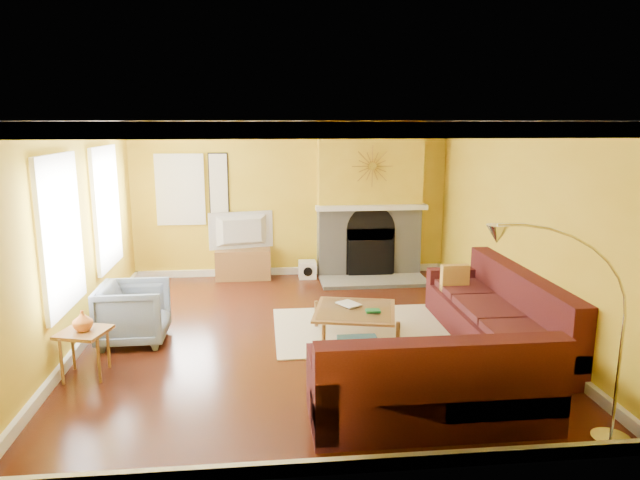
{
  "coord_description": "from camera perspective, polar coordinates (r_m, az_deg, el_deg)",
  "views": [
    {
      "loc": [
        -0.53,
        -6.93,
        2.7
      ],
      "look_at": [
        0.24,
        0.4,
        1.16
      ],
      "focal_mm": 32.0,
      "sensor_mm": 36.0,
      "label": 1
    }
  ],
  "objects": [
    {
      "name": "baseboard",
      "position": [
        7.44,
        -1.51,
        -8.97
      ],
      "size": [
        5.5,
        6.0,
        0.12
      ],
      "primitive_type": null,
      "color": "white",
      "rests_on": "floor"
    },
    {
      "name": "crown_molding",
      "position": [
        6.95,
        -1.62,
        11.32
      ],
      "size": [
        5.5,
        6.0,
        0.12
      ],
      "primitive_type": null,
      "color": "white",
      "rests_on": "ceiling"
    },
    {
      "name": "vase",
      "position": [
        6.59,
        -22.65,
        -7.45
      ],
      "size": [
        0.21,
        0.21,
        0.22
      ],
      "primitive_type": "imported",
      "rotation": [
        0.0,
        0.0,
        -0.01
      ],
      "color": "orange",
      "rests_on": "side_table"
    },
    {
      "name": "wall_left",
      "position": [
        7.41,
        -23.37,
        0.34
      ],
      "size": [
        0.02,
        6.0,
        2.7
      ],
      "primitive_type": "cube",
      "color": "yellow",
      "rests_on": "ground"
    },
    {
      "name": "window_left_far",
      "position": [
        6.81,
        -24.62,
        0.58
      ],
      "size": [
        0.06,
        1.22,
        1.72
      ],
      "primitive_type": "cube",
      "color": "white",
      "rests_on": "wall_left"
    },
    {
      "name": "fireplace",
      "position": [
        10.0,
        4.94,
        4.03
      ],
      "size": [
        1.8,
        0.4,
        2.7
      ],
      "primitive_type": null,
      "color": "gray",
      "rests_on": "floor"
    },
    {
      "name": "tv",
      "position": [
        9.88,
        -7.78,
        0.89
      ],
      "size": [
        1.12,
        0.39,
        0.64
      ],
      "primitive_type": "imported",
      "rotation": [
        0.0,
        0.0,
        3.36
      ],
      "color": "black",
      "rests_on": "media_console"
    },
    {
      "name": "media_console",
      "position": [
        10.01,
        -7.68,
        -2.38
      ],
      "size": [
        0.95,
        0.43,
        0.52
      ],
      "primitive_type": "cube",
      "color": "olive",
      "rests_on": "floor"
    },
    {
      "name": "book",
      "position": [
        7.27,
        2.24,
        -6.59
      ],
      "size": [
        0.33,
        0.36,
        0.03
      ],
      "primitive_type": "imported",
      "rotation": [
        0.0,
        0.0,
        0.55
      ],
      "color": "white",
      "rests_on": "coffee_table"
    },
    {
      "name": "sunburst",
      "position": [
        9.71,
        5.26,
        7.35
      ],
      "size": [
        0.7,
        0.04,
        0.7
      ],
      "primitive_type": null,
      "color": "olive",
      "rests_on": "fireplace"
    },
    {
      "name": "wall_right",
      "position": [
        7.79,
        19.13,
        1.19
      ],
      "size": [
        0.02,
        6.0,
        2.7
      ],
      "primitive_type": "cube",
      "color": "yellow",
      "rests_on": "ground"
    },
    {
      "name": "hearth",
      "position": [
        9.75,
        5.41,
        -4.12
      ],
      "size": [
        1.8,
        0.7,
        0.06
      ],
      "primitive_type": "cube",
      "color": "gray",
      "rests_on": "floor"
    },
    {
      "name": "wall_art",
      "position": [
        9.99,
        -10.1,
        5.33
      ],
      "size": [
        0.34,
        0.04,
        1.14
      ],
      "primitive_type": "cube",
      "color": "white",
      "rests_on": "wall_back"
    },
    {
      "name": "ceiling",
      "position": [
        6.95,
        -1.63,
        11.9
      ],
      "size": [
        5.5,
        6.0,
        0.02
      ],
      "primitive_type": "cube",
      "color": "white",
      "rests_on": "ground"
    },
    {
      "name": "sectional_sofa",
      "position": [
        6.69,
        10.48,
        -8.03
      ],
      "size": [
        2.88,
        3.59,
        0.9
      ],
      "primitive_type": null,
      "color": "#4B181B",
      "rests_on": "floor"
    },
    {
      "name": "arc_lamp",
      "position": [
        5.09,
        23.08,
        -9.2
      ],
      "size": [
        1.24,
        0.36,
        1.91
      ],
      "primitive_type": null,
      "color": "silver",
      "rests_on": "floor"
    },
    {
      "name": "window_left_near",
      "position": [
        8.6,
        -20.67,
        3.05
      ],
      "size": [
        0.06,
        1.22,
        1.72
      ],
      "primitive_type": "cube",
      "color": "white",
      "rests_on": "wall_left"
    },
    {
      "name": "subwoofer",
      "position": [
        10.0,
        -1.28,
        -2.96
      ],
      "size": [
        0.3,
        0.3,
        0.3
      ],
      "primitive_type": "cube",
      "color": "white",
      "rests_on": "floor"
    },
    {
      "name": "coffee_table",
      "position": [
        7.27,
        3.51,
        -8.36
      ],
      "size": [
        1.19,
        1.19,
        0.39
      ],
      "primitive_type": null,
      "rotation": [
        0.0,
        0.0,
        -0.23
      ],
      "color": "white",
      "rests_on": "floor"
    },
    {
      "name": "window_back",
      "position": [
        10.05,
        -13.8,
        4.92
      ],
      "size": [
        0.82,
        0.06,
        1.22
      ],
      "primitive_type": "cube",
      "color": "white",
      "rests_on": "wall_back"
    },
    {
      "name": "wall_back",
      "position": [
        10.05,
        -2.89,
        4.09
      ],
      "size": [
        5.5,
        0.02,
        2.7
      ],
      "primitive_type": "cube",
      "color": "yellow",
      "rests_on": "ground"
    },
    {
      "name": "rug",
      "position": [
        7.65,
        4.61,
        -8.83
      ],
      "size": [
        2.4,
        1.8,
        0.02
      ],
      "primitive_type": "cube",
      "color": "beige",
      "rests_on": "floor"
    },
    {
      "name": "floor",
      "position": [
        7.46,
        -1.5,
        -9.47
      ],
      "size": [
        5.5,
        6.0,
        0.02
      ],
      "primitive_type": "cube",
      "color": "#552111",
      "rests_on": "ground"
    },
    {
      "name": "armchair",
      "position": [
        7.46,
        -18.13,
        -6.94
      ],
      "size": [
        0.83,
        0.81,
        0.75
      ],
      "primitive_type": "imported",
      "rotation": [
        0.0,
        0.0,
        1.58
      ],
      "color": "gray",
      "rests_on": "floor"
    },
    {
      "name": "mantel",
      "position": [
        9.78,
        5.2,
        3.26
      ],
      "size": [
        1.92,
        0.22,
        0.08
      ],
      "primitive_type": "cube",
      "color": "white",
      "rests_on": "fireplace"
    },
    {
      "name": "wall_front",
      "position": [
        4.18,
        1.63,
        -7.03
      ],
      "size": [
        5.5,
        0.02,
        2.7
      ],
      "primitive_type": "cube",
      "color": "yellow",
      "rests_on": "ground"
    },
    {
      "name": "side_table",
      "position": [
        6.72,
        -22.4,
        -10.43
      ],
      "size": [
        0.58,
        0.58,
        0.52
      ],
      "primitive_type": null,
      "rotation": [
        0.0,
        0.0,
        -0.28
      ],
      "color": "olive",
      "rests_on": "floor"
    }
  ]
}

